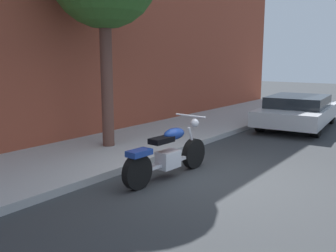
# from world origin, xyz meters

# --- Properties ---
(ground_plane) EXTENTS (60.00, 60.00, 0.00)m
(ground_plane) POSITION_xyz_m (0.00, 0.00, 0.00)
(ground_plane) COLOR #303335
(sidewalk) EXTENTS (24.88, 2.80, 0.14)m
(sidewalk) POSITION_xyz_m (0.00, 2.93, 0.07)
(sidewalk) COLOR #A8A8A8
(sidewalk) RESTS_ON ground
(motorcycle) EXTENTS (2.22, 0.70, 1.10)m
(motorcycle) POSITION_xyz_m (-0.50, 0.70, 0.44)
(motorcycle) COLOR black
(motorcycle) RESTS_ON ground
(parked_car_silver) EXTENTS (4.31, 2.26, 1.03)m
(parked_car_silver) POSITION_xyz_m (6.12, 0.43, 0.55)
(parked_car_silver) COLOR black
(parked_car_silver) RESTS_ON ground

